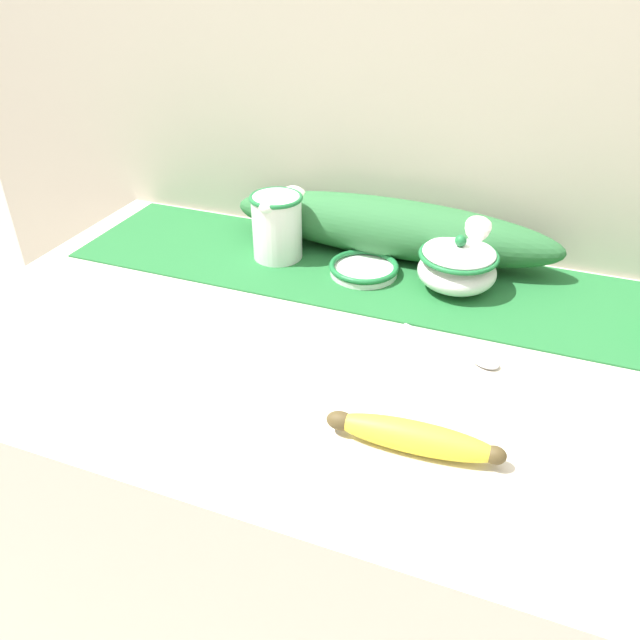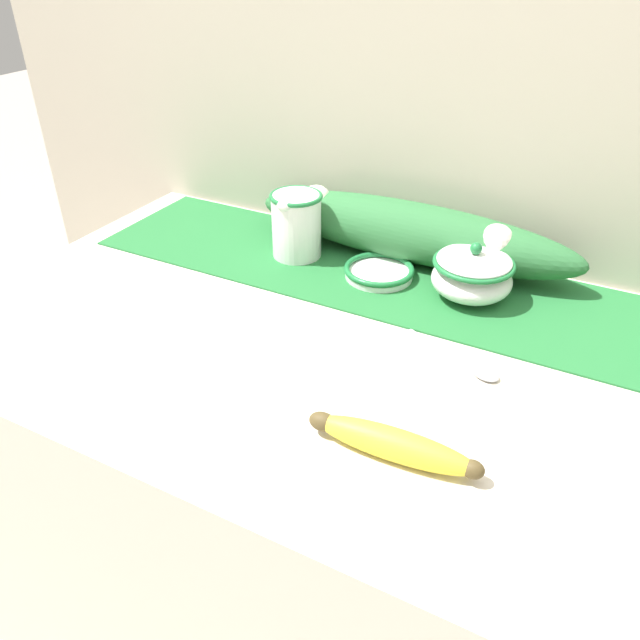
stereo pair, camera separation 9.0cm
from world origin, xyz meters
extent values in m
cube|color=beige|center=(0.00, 0.00, 0.44)|extent=(1.23, 0.72, 0.88)
cube|color=#B7AD99|center=(0.00, 0.38, 1.20)|extent=(2.03, 0.04, 2.40)
cube|color=#236B33|center=(0.00, 0.21, 0.88)|extent=(1.13, 0.28, 0.00)
cylinder|color=white|center=(-0.19, 0.21, 0.94)|extent=(0.09, 0.09, 0.12)
torus|color=#1E7038|center=(-0.19, 0.21, 1.00)|extent=(0.10, 0.10, 0.01)
torus|color=white|center=(-0.19, 0.27, 0.95)|extent=(0.06, 0.01, 0.06)
ellipsoid|color=white|center=(-0.19, 0.17, 0.99)|extent=(0.03, 0.02, 0.02)
ellipsoid|color=white|center=(0.14, 0.21, 0.91)|extent=(0.13, 0.13, 0.06)
torus|color=#1E7038|center=(0.14, 0.21, 0.94)|extent=(0.13, 0.13, 0.01)
ellipsoid|color=white|center=(0.14, 0.21, 0.95)|extent=(0.12, 0.12, 0.02)
sphere|color=#1E7038|center=(0.14, 0.21, 0.97)|extent=(0.02, 0.02, 0.02)
cylinder|color=white|center=(-0.02, 0.20, 0.88)|extent=(0.12, 0.12, 0.01)
torus|color=#1E7038|center=(-0.02, 0.20, 0.89)|extent=(0.13, 0.13, 0.01)
ellipsoid|color=yellow|center=(0.17, -0.19, 0.90)|extent=(0.20, 0.05, 0.04)
ellipsoid|color=brown|center=(0.08, -0.20, 0.90)|extent=(0.04, 0.03, 0.02)
ellipsoid|color=brown|center=(0.26, -0.19, 0.90)|extent=(0.03, 0.02, 0.02)
cube|color=#B7B7BC|center=(0.15, 0.05, 0.88)|extent=(0.12, 0.06, 0.00)
ellipsoid|color=#B7B7BC|center=(0.22, 0.01, 0.88)|extent=(0.05, 0.04, 0.01)
ellipsoid|color=#2D6B38|center=(0.00, 0.30, 0.93)|extent=(0.62, 0.12, 0.11)
sphere|color=silver|center=(-0.19, 0.29, 0.96)|extent=(0.06, 0.06, 0.06)
sphere|color=silver|center=(0.00, 0.30, 0.96)|extent=(0.05, 0.05, 0.05)
sphere|color=silver|center=(0.16, 0.28, 0.95)|extent=(0.06, 0.06, 0.06)
camera|label=1|loc=(0.26, -0.74, 1.42)|focal=35.00mm
camera|label=2|loc=(0.34, -0.71, 1.42)|focal=35.00mm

